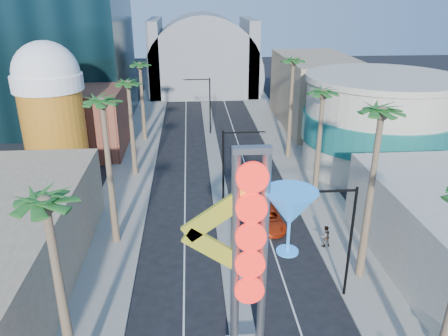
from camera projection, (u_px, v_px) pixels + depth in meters
sidewalk_west at (136, 158)px, 52.99m from camera, size 5.00×100.00×0.15m
sidewalk_east at (290, 154)px, 54.36m from camera, size 5.00×100.00×0.15m
median at (213, 148)px, 56.44m from camera, size 1.60×84.00×0.15m
brick_filler_west at (83, 121)px, 53.80m from camera, size 10.00×10.00×8.00m
filler_east at (316, 91)px, 64.96m from camera, size 10.00×20.00×10.00m
beer_mug at (51, 107)px, 44.89m from camera, size 7.00×7.00×14.50m
turquoise_building at (378, 124)px, 48.40m from camera, size 16.60×16.60×10.60m
canopy at (203, 70)px, 86.21m from camera, size 22.00×16.00×22.00m
neon_sign at (266, 247)px, 21.43m from camera, size 6.53×2.60×12.55m
streetlight_0 at (229, 165)px, 38.05m from camera, size 3.79×0.25×8.00m
streetlight_1 at (206, 101)px, 60.12m from camera, size 3.79×0.25×8.00m
streetlight_2 at (344, 233)px, 27.44m from camera, size 3.45×0.25×8.00m
palm_0 at (47, 217)px, 18.84m from camera, size 2.40×2.40×11.70m
palm_1 at (103, 113)px, 31.42m from camera, size 2.40×2.40×12.70m
palm_2 at (129, 90)px, 44.85m from camera, size 2.40×2.40×11.20m
palm_3 at (140, 70)px, 55.92m from camera, size 2.40×2.40×11.20m
palm_5 at (380, 125)px, 27.01m from camera, size 2.40×2.40×13.20m
palm_6 at (323, 101)px, 38.59m from camera, size 2.40×2.40×11.70m
palm_7 at (293, 68)px, 49.33m from camera, size 2.40×2.40×12.70m
red_pickup at (267, 218)px, 37.72m from camera, size 2.79×5.45×1.47m
pedestrian_b at (325, 236)px, 34.34m from camera, size 0.98×0.84×1.78m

